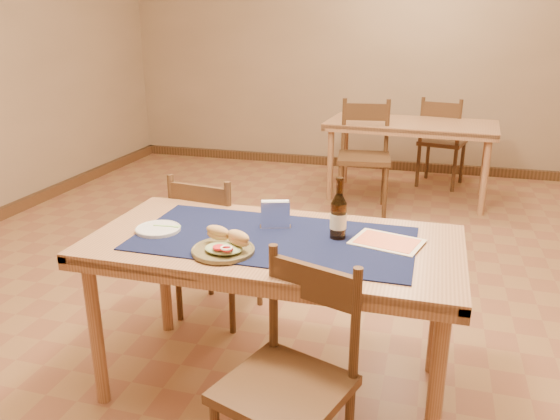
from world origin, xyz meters
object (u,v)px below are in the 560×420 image
(beer_bottle, at_px, (338,216))
(chair_main_far, at_px, (215,244))
(napkin_holder, at_px, (275,215))
(back_table, at_px, (411,131))
(sandwich_plate, at_px, (224,246))
(main_table, at_px, (274,256))
(chair_main_near, at_px, (290,378))

(beer_bottle, bearing_deg, chair_main_far, 149.15)
(chair_main_far, distance_m, napkin_holder, 0.73)
(back_table, distance_m, sandwich_plate, 3.45)
(sandwich_plate, relative_size, napkin_holder, 1.73)
(main_table, xyz_separation_m, beer_bottle, (0.27, 0.08, 0.19))
(chair_main_near, distance_m, beer_bottle, 0.73)
(chair_main_near, bearing_deg, beer_bottle, 85.53)
(chair_main_near, height_order, napkin_holder, napkin_holder)
(sandwich_plate, height_order, napkin_holder, napkin_holder)
(chair_main_far, height_order, chair_main_near, chair_main_far)
(chair_main_near, relative_size, beer_bottle, 3.24)
(back_table, xyz_separation_m, chair_main_far, (-0.93, -2.66, -0.21))
(napkin_holder, bearing_deg, main_table, -76.83)
(back_table, height_order, chair_main_far, chair_main_far)
(chair_main_near, relative_size, sandwich_plate, 3.38)
(chair_main_far, xyz_separation_m, sandwich_plate, (0.36, -0.75, 0.33))
(chair_main_far, height_order, beer_bottle, beer_bottle)
(napkin_holder, bearing_deg, chair_main_far, 139.25)
(chair_main_near, relative_size, napkin_holder, 5.85)
(main_table, distance_m, sandwich_plate, 0.28)
(chair_main_near, bearing_deg, back_table, 86.95)
(sandwich_plate, bearing_deg, chair_main_far, 115.81)
(beer_bottle, bearing_deg, back_table, 87.23)
(chair_main_far, xyz_separation_m, chair_main_near, (0.73, -1.07, -0.00))
(beer_bottle, distance_m, napkin_holder, 0.30)
(main_table, xyz_separation_m, sandwich_plate, (-0.15, -0.21, 0.11))
(main_table, xyz_separation_m, back_table, (0.42, 3.20, 0.00))
(sandwich_plate, distance_m, napkin_holder, 0.36)
(sandwich_plate, xyz_separation_m, beer_bottle, (0.41, 0.28, 0.07))
(main_table, bearing_deg, chair_main_far, 133.27)
(chair_main_far, relative_size, beer_bottle, 3.26)
(main_table, xyz_separation_m, chair_main_far, (-0.51, 0.54, -0.21))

